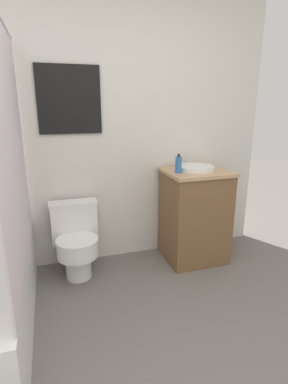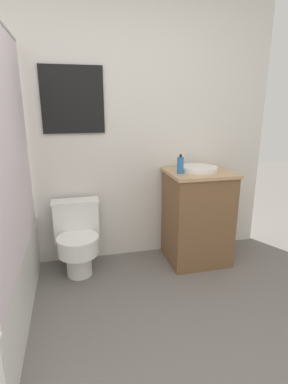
{
  "view_description": "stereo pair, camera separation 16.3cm",
  "coord_description": "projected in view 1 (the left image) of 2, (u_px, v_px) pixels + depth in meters",
  "views": [
    {
      "loc": [
        -0.36,
        -0.9,
        1.48
      ],
      "look_at": [
        0.36,
        1.39,
        0.78
      ],
      "focal_mm": 28.0,
      "sensor_mm": 36.0,
      "label": 1
    },
    {
      "loc": [
        -0.21,
        -0.95,
        1.48
      ],
      "look_at": [
        0.36,
        1.39,
        0.78
      ],
      "focal_mm": 28.0,
      "sensor_mm": 36.0,
      "label": 2
    }
  ],
  "objects": [
    {
      "name": "wall_back",
      "position": [
        90.0,
        131.0,
        2.7
      ],
      "size": [
        3.45,
        0.07,
        2.5
      ],
      "color": "silver",
      "rests_on": "ground_plane"
    },
    {
      "name": "toilet",
      "position": [
        76.0,
        239.0,
        2.66
      ],
      "size": [
        0.42,
        0.48,
        0.66
      ],
      "color": "white",
      "rests_on": "ground_plane"
    },
    {
      "name": "vanity",
      "position": [
        194.0,
        215.0,
        2.92
      ],
      "size": [
        0.59,
        0.53,
        0.9
      ],
      "color": "brown",
      "rests_on": "ground_plane"
    },
    {
      "name": "sink",
      "position": [
        196.0,
        168.0,
        2.81
      ],
      "size": [
        0.35,
        0.38,
        0.13
      ],
      "color": "white",
      "rests_on": "vanity"
    },
    {
      "name": "soap_bottle",
      "position": [
        178.0,
        165.0,
        2.67
      ],
      "size": [
        0.06,
        0.06,
        0.17
      ],
      "color": "#2D6BB2",
      "rests_on": "vanity"
    }
  ]
}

